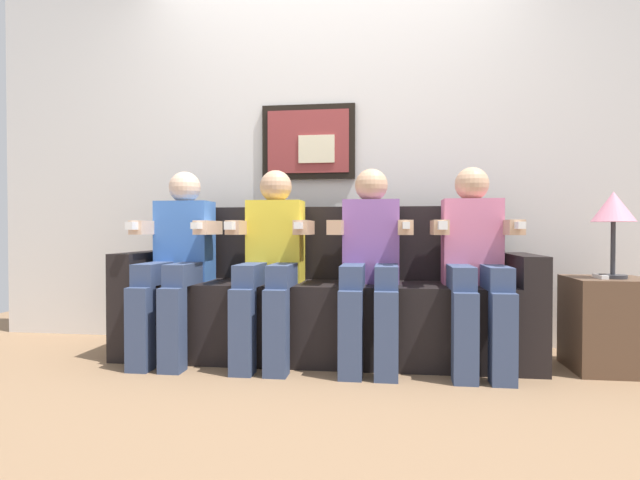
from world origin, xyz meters
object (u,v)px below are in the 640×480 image
(person_leftmost, at_px, (177,256))
(person_rightmost, at_px, (475,258))
(couch, at_px, (324,304))
(person_right_center, at_px, (371,257))
(person_left_center, at_px, (271,256))
(side_table_right, at_px, (608,324))
(table_lamp, at_px, (613,211))
(spare_remote_on_table, at_px, (600,276))

(person_leftmost, bearing_deg, person_rightmost, 0.00)
(couch, bearing_deg, person_right_center, -30.75)
(person_left_center, distance_m, person_right_center, 0.57)
(person_left_center, height_order, side_table_right, person_left_center)
(person_right_center, distance_m, table_lamp, 1.30)
(couch, bearing_deg, person_leftmost, -168.73)
(person_rightmost, bearing_deg, couch, 168.73)
(side_table_right, bearing_deg, person_rightmost, -175.02)
(couch, height_order, person_left_center, person_left_center)
(person_right_center, xyz_separation_m, person_rightmost, (0.56, -0.00, 0.00))
(couch, distance_m, person_rightmost, 0.91)
(spare_remote_on_table, bearing_deg, table_lamp, 9.12)
(side_table_right, bearing_deg, person_left_center, -178.08)
(person_right_center, bearing_deg, table_lamp, 1.36)
(spare_remote_on_table, bearing_deg, person_right_center, -179.06)
(couch, relative_size, person_rightmost, 2.17)
(side_table_right, distance_m, spare_remote_on_table, 0.27)
(couch, bearing_deg, person_left_center, -149.14)
(person_right_center, bearing_deg, side_table_right, 2.75)
(table_lamp, bearing_deg, person_leftmost, -179.27)
(person_left_center, bearing_deg, person_leftmost, 180.00)
(person_rightmost, bearing_deg, side_table_right, 4.98)
(person_left_center, relative_size, person_rightmost, 1.00)
(person_right_center, relative_size, table_lamp, 2.41)
(side_table_right, distance_m, table_lamp, 0.61)
(couch, xyz_separation_m, person_leftmost, (-0.85, -0.17, 0.29))
(person_left_center, bearing_deg, couch, 30.86)
(person_left_center, xyz_separation_m, spare_remote_on_table, (1.78, 0.02, -0.10))
(side_table_right, bearing_deg, table_lamp, -74.77)
(spare_remote_on_table, bearing_deg, person_left_center, -179.35)
(person_left_center, distance_m, side_table_right, 1.87)
(table_lamp, distance_m, spare_remote_on_table, 0.35)
(person_right_center, bearing_deg, person_rightmost, -0.05)
(person_rightmost, bearing_deg, spare_remote_on_table, 1.79)
(person_left_center, relative_size, side_table_right, 2.22)
(couch, distance_m, table_lamp, 1.66)
(person_leftmost, relative_size, table_lamp, 2.41)
(person_leftmost, relative_size, person_right_center, 1.00)
(person_rightmost, relative_size, spare_remote_on_table, 8.54)
(person_rightmost, bearing_deg, person_left_center, 180.00)
(person_leftmost, height_order, spare_remote_on_table, person_leftmost)
(couch, height_order, side_table_right, couch)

